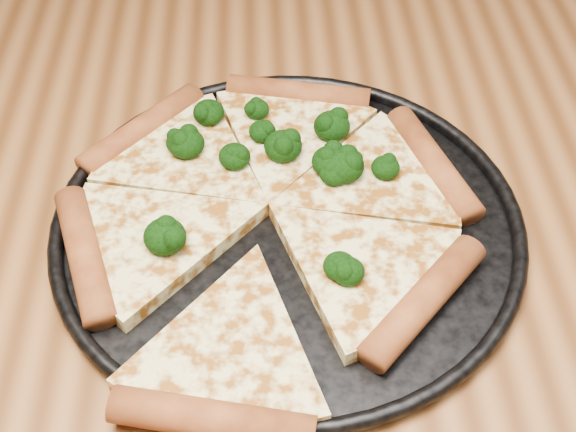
{
  "coord_description": "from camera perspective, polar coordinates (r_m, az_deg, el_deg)",
  "views": [
    {
      "loc": [
        0.03,
        -0.48,
        1.25
      ],
      "look_at": [
        0.05,
        -0.02,
        0.77
      ],
      "focal_mm": 48.51,
      "sensor_mm": 36.0,
      "label": 1
    }
  ],
  "objects": [
    {
      "name": "broccoli_florets",
      "position": [
        0.69,
        -0.63,
        3.86
      ],
      "size": [
        0.22,
        0.23,
        0.03
      ],
      "color": "black",
      "rests_on": "pizza"
    },
    {
      "name": "pizza",
      "position": [
        0.67,
        -1.57,
        0.26
      ],
      "size": [
        0.37,
        0.42,
        0.03
      ],
      "rotation": [
        0.0,
        0.0,
        -0.21
      ],
      "color": "#FCEA9A",
      "rests_on": "pizza_pan"
    },
    {
      "name": "dining_table",
      "position": [
        0.76,
        -3.52,
        -4.42
      ],
      "size": [
        1.2,
        0.9,
        0.75
      ],
      "color": "brown",
      "rests_on": "ground"
    },
    {
      "name": "pizza_pan",
      "position": [
        0.67,
        -0.0,
        -0.47
      ],
      "size": [
        0.41,
        0.41,
        0.02
      ],
      "color": "black",
      "rests_on": "dining_table"
    }
  ]
}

